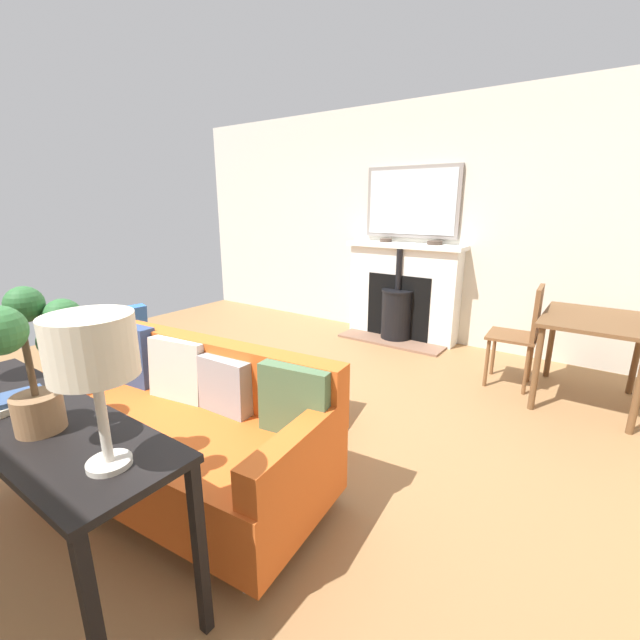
{
  "coord_description": "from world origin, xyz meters",
  "views": [
    {
      "loc": [
        2.01,
        2.18,
        1.59
      ],
      "look_at": [
        -0.8,
        0.19,
        0.63
      ],
      "focal_mm": 23.41,
      "sensor_mm": 36.0,
      "label": 1
    }
  ],
  "objects_px": {
    "armchair_accent": "(103,350)",
    "table_lamp_far_end": "(92,351)",
    "console_table": "(36,434)",
    "mantel_bowl_far": "(435,243)",
    "fireplace": "(401,296)",
    "potted_plant": "(20,338)",
    "dining_table": "(594,331)",
    "dining_chair_near_fireplace": "(524,329)",
    "mantel_bowl_near": "(386,240)",
    "book_stack": "(18,400)",
    "ottoman": "(285,391)",
    "sofa": "(184,429)"
  },
  "relations": [
    {
      "from": "armchair_accent",
      "to": "console_table",
      "type": "relative_size",
      "value": 0.51
    },
    {
      "from": "console_table",
      "to": "dining_chair_near_fireplace",
      "type": "xyz_separation_m",
      "value": [
        -3.3,
        1.27,
        -0.14
      ]
    },
    {
      "from": "fireplace",
      "to": "dining_chair_near_fireplace",
      "type": "relative_size",
      "value": 1.53
    },
    {
      "from": "ottoman",
      "to": "mantel_bowl_near",
      "type": "bearing_deg",
      "value": -169.77
    },
    {
      "from": "armchair_accent",
      "to": "book_stack",
      "type": "distance_m",
      "value": 1.69
    },
    {
      "from": "console_table",
      "to": "table_lamp_far_end",
      "type": "xyz_separation_m",
      "value": [
        0.0,
        0.59,
        0.48
      ]
    },
    {
      "from": "ottoman",
      "to": "armchair_accent",
      "type": "relative_size",
      "value": 0.95
    },
    {
      "from": "mantel_bowl_near",
      "to": "armchair_accent",
      "type": "height_order",
      "value": "mantel_bowl_near"
    },
    {
      "from": "mantel_bowl_near",
      "to": "potted_plant",
      "type": "height_order",
      "value": "potted_plant"
    },
    {
      "from": "mantel_bowl_near",
      "to": "sofa",
      "type": "height_order",
      "value": "mantel_bowl_near"
    },
    {
      "from": "fireplace",
      "to": "ottoman",
      "type": "xyz_separation_m",
      "value": [
        2.4,
        0.18,
        -0.27
      ]
    },
    {
      "from": "mantel_bowl_far",
      "to": "armchair_accent",
      "type": "xyz_separation_m",
      "value": [
        3.03,
        -1.59,
        -0.72
      ]
    },
    {
      "from": "armchair_accent",
      "to": "table_lamp_far_end",
      "type": "bearing_deg",
      "value": 63.44
    },
    {
      "from": "potted_plant",
      "to": "armchair_accent",
      "type": "bearing_deg",
      "value": -123.44
    },
    {
      "from": "fireplace",
      "to": "dining_table",
      "type": "xyz_separation_m",
      "value": [
        0.7,
        1.98,
        0.1
      ]
    },
    {
      "from": "potted_plant",
      "to": "dining_chair_near_fireplace",
      "type": "xyz_separation_m",
      "value": [
        -3.33,
        1.13,
        -0.59
      ]
    },
    {
      "from": "mantel_bowl_near",
      "to": "mantel_bowl_far",
      "type": "distance_m",
      "value": 0.61
    },
    {
      "from": "fireplace",
      "to": "potted_plant",
      "type": "bearing_deg",
      "value": 4.94
    },
    {
      "from": "armchair_accent",
      "to": "mantel_bowl_far",
      "type": "bearing_deg",
      "value": 152.31
    },
    {
      "from": "sofa",
      "to": "console_table",
      "type": "relative_size",
      "value": 1.14
    },
    {
      "from": "potted_plant",
      "to": "console_table",
      "type": "bearing_deg",
      "value": -102.94
    },
    {
      "from": "ottoman",
      "to": "console_table",
      "type": "height_order",
      "value": "console_table"
    },
    {
      "from": "mantel_bowl_near",
      "to": "potted_plant",
      "type": "bearing_deg",
      "value": 8.51
    },
    {
      "from": "table_lamp_far_end",
      "to": "fireplace",
      "type": "bearing_deg",
      "value": -168.81
    },
    {
      "from": "mantel_bowl_near",
      "to": "book_stack",
      "type": "distance_m",
      "value": 4.07
    },
    {
      "from": "ottoman",
      "to": "potted_plant",
      "type": "xyz_separation_m",
      "value": [
        1.63,
        0.17,
        0.88
      ]
    },
    {
      "from": "sofa",
      "to": "potted_plant",
      "type": "relative_size",
      "value": 3.16
    },
    {
      "from": "mantel_bowl_near",
      "to": "console_table",
      "type": "xyz_separation_m",
      "value": [
        4.05,
        0.46,
        -0.48
      ]
    },
    {
      "from": "fireplace",
      "to": "ottoman",
      "type": "relative_size",
      "value": 1.82
    },
    {
      "from": "mantel_bowl_far",
      "to": "sofa",
      "type": "xyz_separation_m",
      "value": [
        3.35,
        -0.16,
        -0.8
      ]
    },
    {
      "from": "fireplace",
      "to": "table_lamp_far_end",
      "type": "relative_size",
      "value": 2.77
    },
    {
      "from": "mantel_bowl_far",
      "to": "ottoman",
      "type": "bearing_deg",
      "value": -3.87
    },
    {
      "from": "mantel_bowl_near",
      "to": "dining_table",
      "type": "distance_m",
      "value": 2.43
    },
    {
      "from": "table_lamp_far_end",
      "to": "dining_table",
      "type": "bearing_deg",
      "value": 160.14
    },
    {
      "from": "potted_plant",
      "to": "dining_table",
      "type": "xyz_separation_m",
      "value": [
        -3.33,
        1.63,
        -0.52
      ]
    },
    {
      "from": "fireplace",
      "to": "console_table",
      "type": "relative_size",
      "value": 0.89
    },
    {
      "from": "sofa",
      "to": "dining_chair_near_fireplace",
      "type": "height_order",
      "value": "dining_chair_near_fireplace"
    },
    {
      "from": "fireplace",
      "to": "mantel_bowl_far",
      "type": "relative_size",
      "value": 8.3
    },
    {
      "from": "fireplace",
      "to": "book_stack",
      "type": "height_order",
      "value": "fireplace"
    },
    {
      "from": "sofa",
      "to": "ottoman",
      "type": "height_order",
      "value": "sofa"
    },
    {
      "from": "armchair_accent",
      "to": "dining_chair_near_fireplace",
      "type": "bearing_deg",
      "value": 130.02
    },
    {
      "from": "mantel_bowl_near",
      "to": "console_table",
      "type": "distance_m",
      "value": 4.1
    },
    {
      "from": "ottoman",
      "to": "dining_table",
      "type": "bearing_deg",
      "value": 133.31
    },
    {
      "from": "potted_plant",
      "to": "dining_table",
      "type": "relative_size",
      "value": 0.62
    },
    {
      "from": "potted_plant",
      "to": "mantel_bowl_near",
      "type": "bearing_deg",
      "value": -171.49
    },
    {
      "from": "dining_chair_near_fireplace",
      "to": "ottoman",
      "type": "bearing_deg",
      "value": -37.24
    },
    {
      "from": "console_table",
      "to": "dining_chair_near_fireplace",
      "type": "distance_m",
      "value": 3.54
    },
    {
      "from": "dining_table",
      "to": "mantel_bowl_near",
      "type": "bearing_deg",
      "value": -108.51
    },
    {
      "from": "mantel_bowl_far",
      "to": "sofa",
      "type": "distance_m",
      "value": 3.44
    },
    {
      "from": "dining_chair_near_fireplace",
      "to": "armchair_accent",
      "type": "bearing_deg",
      "value": -49.98
    }
  ]
}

